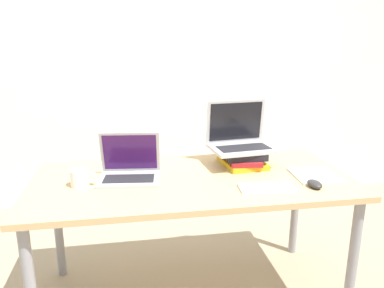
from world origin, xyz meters
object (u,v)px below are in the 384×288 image
at_px(book_stack, 242,157).
at_px(mug, 80,178).
at_px(notepad, 316,175).
at_px(laptop_left, 130,170).
at_px(laptop_on_books, 240,139).
at_px(mouse, 315,184).
at_px(wireless_keyboard, 267,187).

distance_m(book_stack, mug, 0.89).
bearing_deg(book_stack, notepad, -37.27).
height_order(laptop_left, notepad, laptop_left).
distance_m(laptop_left, notepad, 0.96).
bearing_deg(laptop_on_books, mug, -166.65).
bearing_deg(book_stack, laptop_left, -169.53).
xyz_separation_m(laptop_left, mouse, (0.88, -0.27, -0.03)).
height_order(book_stack, notepad, book_stack).
bearing_deg(book_stack, laptop_on_books, 104.35).
height_order(book_stack, laptop_on_books, laptop_on_books).
relative_size(laptop_on_books, mug, 2.92).
xyz_separation_m(laptop_left, book_stack, (0.63, 0.12, -0.00)).
bearing_deg(mug, notepad, -3.34).
bearing_deg(wireless_keyboard, laptop_on_books, 92.66).
relative_size(laptop_left, wireless_keyboard, 1.22).
height_order(laptop_left, mouse, laptop_left).
bearing_deg(mouse, laptop_on_books, 121.46).
distance_m(laptop_on_books, wireless_keyboard, 0.41).
bearing_deg(laptop_left, wireless_keyboard, -20.75).
relative_size(mouse, mug, 0.77).
relative_size(laptop_left, laptop_on_books, 0.88).
xyz_separation_m(book_stack, wireless_keyboard, (0.01, -0.36, -0.04)).
xyz_separation_m(laptop_left, notepad, (0.95, -0.13, -0.04)).
distance_m(mouse, mug, 1.13).
height_order(mouse, notepad, mouse).
xyz_separation_m(book_stack, mouse, (0.24, -0.38, -0.03)).
bearing_deg(wireless_keyboard, book_stack, 91.69).
height_order(laptop_on_books, mug, laptop_on_books).
xyz_separation_m(wireless_keyboard, mug, (-0.88, 0.19, 0.03)).
xyz_separation_m(notepad, mug, (-1.19, 0.07, 0.04)).
xyz_separation_m(mouse, mug, (-1.11, 0.21, 0.02)).
bearing_deg(book_stack, mug, -168.61).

